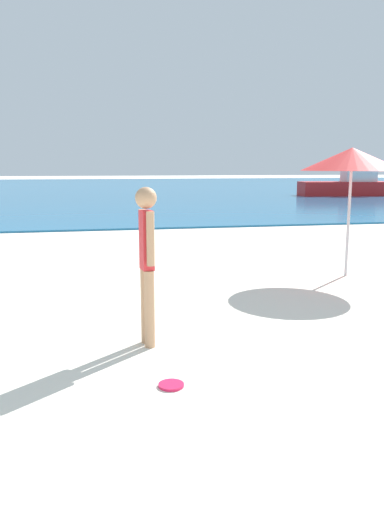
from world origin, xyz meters
The scene contains 5 objects.
water centered at (0.00, 44.09, 0.03)m, with size 160.00×60.00×0.06m, color #1E6B9E.
person_standing centered at (-1.09, 3.98, 0.99)m, with size 0.23×0.40×1.73m.
frisbee centered at (-1.01, 2.88, 0.01)m, with size 0.23×0.23×0.03m, color #E51E4C.
boat_near centered at (14.58, 28.59, 0.71)m, with size 5.71×2.36×1.89m.
beach_umbrella centered at (2.81, 6.80, 2.06)m, with size 1.75×1.75×2.26m.
Camera 1 is at (-1.67, -1.29, 1.95)m, focal length 35.15 mm.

